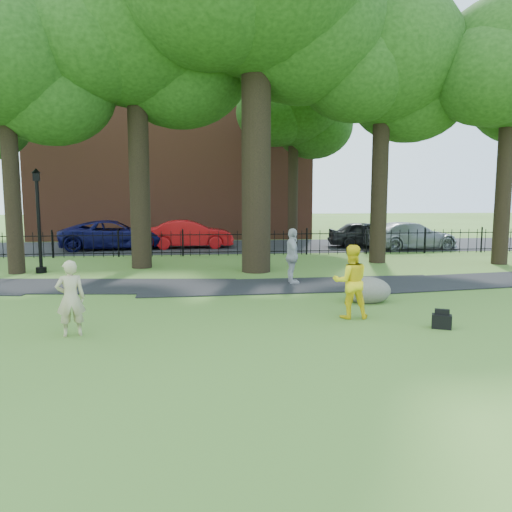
{
  "coord_description": "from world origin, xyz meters",
  "views": [
    {
      "loc": [
        -1.94,
        -11.84,
        3.01
      ],
      "look_at": [
        -0.52,
        2.0,
        1.24
      ],
      "focal_mm": 35.0,
      "sensor_mm": 36.0,
      "label": 1
    }
  ],
  "objects": [
    {
      "name": "red_sedan",
      "position": [
        -2.76,
        15.47,
        0.76
      ],
      "size": [
        4.69,
        1.81,
        1.53
      ],
      "primitive_type": "imported",
      "rotation": [
        0.0,
        0.0,
        1.61
      ],
      "color": "#B80E11",
      "rests_on": "ground"
    },
    {
      "name": "backpack",
      "position": [
        3.29,
        -1.48,
        0.16
      ],
      "size": [
        0.49,
        0.41,
        0.31
      ],
      "primitive_type": "cube",
      "rotation": [
        0.0,
        0.0,
        -0.42
      ],
      "color": "black",
      "rests_on": "ground"
    },
    {
      "name": "iron_fence",
      "position": [
        0.0,
        12.0,
        0.6
      ],
      "size": [
        44.0,
        0.04,
        1.2
      ],
      "color": "black",
      "rests_on": "ground"
    },
    {
      "name": "lamppost",
      "position": [
        -8.12,
        7.52,
        1.91
      ],
      "size": [
        0.39,
        0.39,
        3.9
      ],
      "rotation": [
        0.0,
        0.0,
        0.22
      ],
      "color": "black",
      "rests_on": "ground"
    },
    {
      "name": "grey_car",
      "position": [
        7.01,
        14.95,
        0.72
      ],
      "size": [
        4.37,
        2.02,
        1.45
      ],
      "primitive_type": "imported",
      "rotation": [
        0.0,
        0.0,
        1.5
      ],
      "color": "black",
      "rests_on": "ground"
    },
    {
      "name": "brick_building",
      "position": [
        -4.0,
        24.0,
        6.0
      ],
      "size": [
        18.0,
        8.0,
        12.0
      ],
      "primitive_type": "cube",
      "color": "brown",
      "rests_on": "ground"
    },
    {
      "name": "tree_row",
      "position": [
        0.52,
        8.4,
        8.15
      ],
      "size": [
        26.82,
        7.96,
        12.42
      ],
      "color": "black",
      "rests_on": "ground"
    },
    {
      "name": "red_bag",
      "position": [
        2.98,
        2.4,
        0.11
      ],
      "size": [
        0.33,
        0.21,
        0.22
      ],
      "primitive_type": "cube",
      "rotation": [
        0.0,
        0.0,
        -0.04
      ],
      "color": "maroon",
      "rests_on": "ground"
    },
    {
      "name": "woman",
      "position": [
        -4.77,
        -1.24,
        0.81
      ],
      "size": [
        0.67,
        0.53,
        1.62
      ],
      "primitive_type": "imported",
      "rotation": [
        0.0,
        0.0,
        3.42
      ],
      "color": "tan",
      "rests_on": "ground"
    },
    {
      "name": "footpath",
      "position": [
        1.0,
        3.9,
        0.0
      ],
      "size": [
        36.07,
        3.85,
        0.03
      ],
      "primitive_type": "cube",
      "rotation": [
        0.0,
        0.0,
        0.03
      ],
      "color": "black",
      "rests_on": "ground"
    },
    {
      "name": "street",
      "position": [
        0.0,
        16.0,
        0.0
      ],
      "size": [
        80.0,
        7.0,
        0.02
      ],
      "primitive_type": "cube",
      "color": "black",
      "rests_on": "ground"
    },
    {
      "name": "man",
      "position": [
        1.53,
        -0.34,
        0.89
      ],
      "size": [
        0.9,
        0.72,
        1.78
      ],
      "primitive_type": "imported",
      "rotation": [
        0.0,
        0.0,
        3.09
      ],
      "color": "yellow",
      "rests_on": "ground"
    },
    {
      "name": "ground",
      "position": [
        0.0,
        0.0,
        0.0
      ],
      "size": [
        120.0,
        120.0,
        0.0
      ],
      "primitive_type": "plane",
      "color": "#486D26",
      "rests_on": "ground"
    },
    {
      "name": "boulder",
      "position": [
        2.52,
        1.34,
        0.38
      ],
      "size": [
        1.33,
        1.04,
        0.75
      ],
      "primitive_type": "ellipsoid",
      "rotation": [
        0.0,
        0.0,
        0.05
      ],
      "color": "#615C51",
      "rests_on": "ground"
    },
    {
      "name": "navy_van",
      "position": [
        -6.82,
        15.39,
        0.77
      ],
      "size": [
        5.87,
        3.31,
        1.55
      ],
      "primitive_type": "imported",
      "rotation": [
        0.0,
        0.0,
        1.71
      ],
      "color": "#0C0D40",
      "rests_on": "ground"
    },
    {
      "name": "pedestrian",
      "position": [
        0.92,
        4.25,
        0.93
      ],
      "size": [
        0.49,
        1.1,
        1.85
      ],
      "primitive_type": "imported",
      "rotation": [
        0.0,
        0.0,
        1.61
      ],
      "color": "#B2B1B6",
      "rests_on": "ground"
    },
    {
      "name": "silver_car",
      "position": [
        9.0,
        13.7,
        0.73
      ],
      "size": [
        5.25,
        2.72,
        1.46
      ],
      "primitive_type": "imported",
      "rotation": [
        0.0,
        0.0,
        1.71
      ],
      "color": "#95989D",
      "rests_on": "ground"
    }
  ]
}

